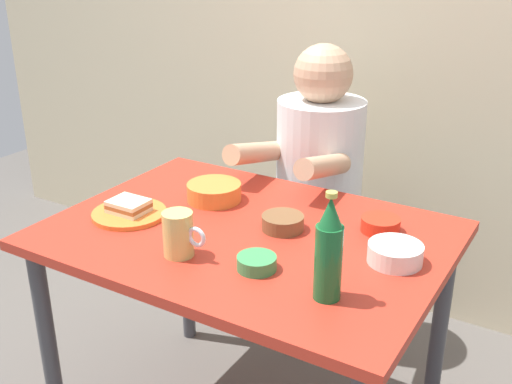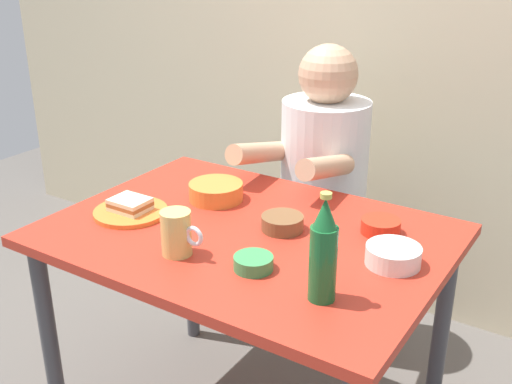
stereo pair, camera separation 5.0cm
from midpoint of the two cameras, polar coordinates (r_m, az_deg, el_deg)
dining_table at (r=1.78m, az=-0.06°, el=-6.28°), size 1.10×0.80×0.74m
stool at (r=2.44m, az=6.54°, el=-5.93°), size 0.34×0.34×0.45m
person_seated at (r=2.26m, az=6.87°, el=3.27°), size 0.33×0.56×0.72m
plate_orange at (r=1.87m, az=-10.77°, el=-1.83°), size 0.22×0.22×0.01m
sandwich at (r=1.86m, az=-10.82°, el=-1.12°), size 0.11×0.09×0.04m
beer_mug at (r=1.60m, az=-6.43°, el=-3.80°), size 0.13×0.08×0.12m
beer_bottle at (r=1.38m, az=7.30°, el=-5.58°), size 0.06×0.06×0.26m
sauce_bowl_chili at (r=1.76m, az=12.27°, el=-3.05°), size 0.11×0.11×0.04m
condiment_bowl_brown at (r=1.74m, az=3.29°, el=-2.80°), size 0.12×0.12×0.04m
rice_bowl_white at (r=1.60m, az=13.48°, el=-5.67°), size 0.14×0.14×0.05m
dip_bowl_green at (r=1.54m, az=0.70°, el=-6.52°), size 0.10×0.10×0.03m
soup_bowl_orange at (r=1.93m, az=-2.99°, el=0.13°), size 0.17×0.17×0.05m
spoon at (r=1.61m, az=7.36°, el=-5.89°), size 0.05×0.12×0.01m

